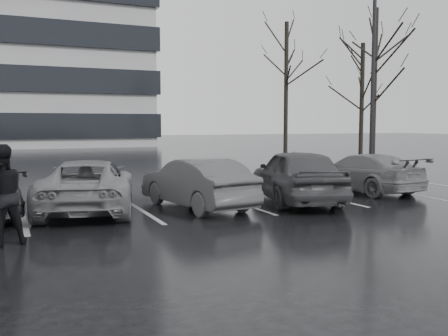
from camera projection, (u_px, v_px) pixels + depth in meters
ground at (255, 217)px, 11.77m from camera, size 160.00×160.00×0.00m
car_main at (296, 175)px, 13.96m from camera, size 2.88×4.79×1.53m
car_west_a at (197, 183)px, 13.06m from camera, size 2.05×4.13×1.30m
car_west_b at (88, 185)px, 12.58m from camera, size 3.21×5.06×1.30m
car_east at (362, 173)px, 16.14m from camera, size 2.14×4.41×1.24m
pedestrian_right at (0, 195)px, 9.00m from camera, size 1.04×0.89×1.84m
lamp_post at (373, 78)px, 20.85m from camera, size 0.49×0.49×8.98m
stall_stripes at (187, 204)px, 13.72m from camera, size 19.72×5.00×0.00m
tree_east at (374, 88)px, 25.36m from camera, size 0.26×0.26×8.00m
tree_ne at (362, 102)px, 30.05m from camera, size 0.26×0.26×7.00m
tree_north at (286, 91)px, 31.31m from camera, size 0.26×0.26×8.50m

